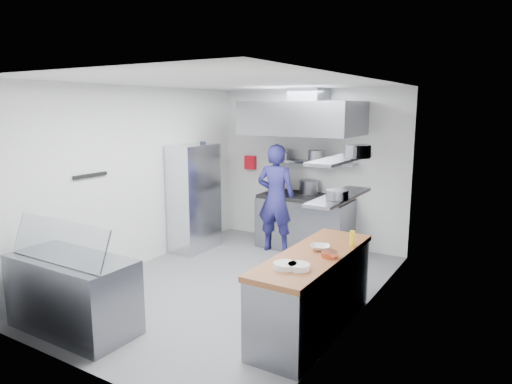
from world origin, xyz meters
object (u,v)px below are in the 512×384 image
Objects in this scene: wire_rack at (194,198)px; gas_range at (305,224)px; chef at (276,198)px; display_case at (73,294)px.

gas_range is at bearing 32.90° from wire_rack.
chef is 1.43m from wire_rack.
gas_range is 2.00m from wire_rack.
wire_rack is 1.23× the size of display_case.
chef is 1.01× the size of wire_rack.
wire_rack is at bearing 103.16° from display_case.
wire_rack reaches higher than gas_range.
wire_rack is at bearing 19.43° from chef.
display_case is at bearing -76.84° from wire_rack.
wire_rack is (-1.26, -0.67, -0.01)m from chef.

